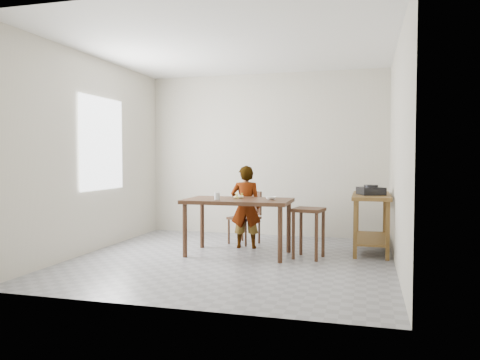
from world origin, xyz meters
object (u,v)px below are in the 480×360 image
(dining_chair, at_px, (244,218))
(prep_counter, at_px, (371,223))
(child, at_px, (246,207))
(dining_table, at_px, (238,227))
(stool, at_px, (308,233))

(dining_chair, bearing_deg, prep_counter, 20.77)
(child, bearing_deg, prep_counter, 176.68)
(dining_table, height_order, child, child)
(child, bearing_deg, stool, 144.55)
(prep_counter, relative_size, child, 1.01)
(prep_counter, relative_size, dining_chair, 1.52)
(prep_counter, height_order, child, child)
(dining_table, bearing_deg, stool, 2.36)
(child, relative_size, dining_chair, 1.51)
(dining_table, height_order, dining_chair, dining_chair)
(prep_counter, height_order, dining_chair, prep_counter)
(dining_table, bearing_deg, prep_counter, 22.15)
(stool, bearing_deg, dining_table, -177.64)
(child, xyz_separation_m, dining_chair, (-0.11, 0.32, -0.20))
(stool, bearing_deg, child, 154.88)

